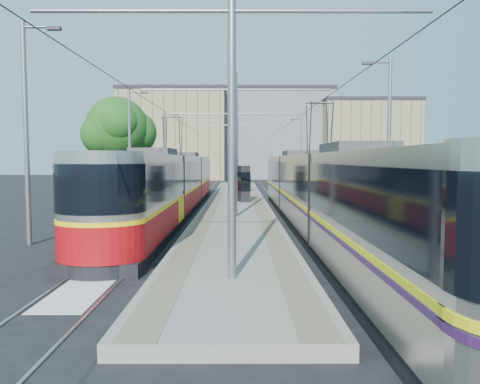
{
  "coord_description": "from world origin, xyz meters",
  "views": [
    {
      "loc": [
        0.16,
        -14.94,
        3.12
      ],
      "look_at": [
        0.22,
        6.76,
        1.6
      ],
      "focal_mm": 35.0,
      "sensor_mm": 36.0,
      "label": 1
    }
  ],
  "objects": [
    {
      "name": "track_arrow",
      "position": [
        -3.6,
        -3.0,
        0.01
      ],
      "size": [
        1.2,
        5.0,
        0.01
      ],
      "primitive_type": "cube",
      "color": "silver",
      "rests_on": "ground"
    },
    {
      "name": "tram_left",
      "position": [
        -3.6,
        11.87,
        1.71
      ],
      "size": [
        2.43,
        30.2,
        5.5
      ],
      "color": "black",
      "rests_on": "ground"
    },
    {
      "name": "building_right",
      "position": [
        20.0,
        58.0,
        6.1
      ],
      "size": [
        14.28,
        10.2,
        12.17
      ],
      "color": "gray",
      "rests_on": "ground"
    },
    {
      "name": "tram_right",
      "position": [
        3.6,
        5.17,
        1.86
      ],
      "size": [
        2.43,
        32.3,
        5.5
      ],
      "color": "black",
      "rests_on": "ground"
    },
    {
      "name": "building_centre",
      "position": [
        6.0,
        64.0,
        7.23
      ],
      "size": [
        18.36,
        14.28,
        14.43
      ],
      "color": "slate",
      "rests_on": "ground"
    },
    {
      "name": "tactile_strip_right",
      "position": [
        1.45,
        17.0,
        0.3
      ],
      "size": [
        0.7,
        50.0,
        0.01
      ],
      "primitive_type": "cube",
      "color": "gray",
      "rests_on": "platform"
    },
    {
      "name": "tactile_strip_left",
      "position": [
        -1.45,
        17.0,
        0.3
      ],
      "size": [
        0.7,
        50.0,
        0.01
      ],
      "primitive_type": "cube",
      "color": "gray",
      "rests_on": "platform"
    },
    {
      "name": "building_left",
      "position": [
        -10.0,
        60.0,
        6.99
      ],
      "size": [
        16.32,
        12.24,
        13.97
      ],
      "color": "gray",
      "rests_on": "ground"
    },
    {
      "name": "ground",
      "position": [
        0.0,
        0.0,
        0.0
      ],
      "size": [
        160.0,
        160.0,
        0.0
      ],
      "primitive_type": "plane",
      "color": "black",
      "rests_on": "ground"
    },
    {
      "name": "shelter",
      "position": [
        0.49,
        16.13,
        1.56
      ],
      "size": [
        0.91,
        1.21,
        2.4
      ],
      "rotation": [
        0.0,
        0.0,
        0.24
      ],
      "color": "black",
      "rests_on": "platform"
    },
    {
      "name": "catenary",
      "position": [
        0.0,
        14.15,
        4.52
      ],
      "size": [
        9.2,
        70.0,
        7.0
      ],
      "color": "gray",
      "rests_on": "platform"
    },
    {
      "name": "platform",
      "position": [
        0.0,
        17.0,
        0.15
      ],
      "size": [
        4.0,
        50.0,
        0.3
      ],
      "primitive_type": "cube",
      "color": "gray",
      "rests_on": "ground"
    },
    {
      "name": "tree",
      "position": [
        -9.67,
        24.65,
        5.63
      ],
      "size": [
        5.73,
        5.3,
        8.33
      ],
      "color": "#382314",
      "rests_on": "ground"
    },
    {
      "name": "rails",
      "position": [
        0.0,
        17.0,
        0.02
      ],
      "size": [
        8.71,
        70.0,
        0.03
      ],
      "color": "gray",
      "rests_on": "ground"
    },
    {
      "name": "street_lamps",
      "position": [
        -0.0,
        21.0,
        4.18
      ],
      "size": [
        15.18,
        38.22,
        8.0
      ],
      "color": "gray",
      "rests_on": "ground"
    }
  ]
}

